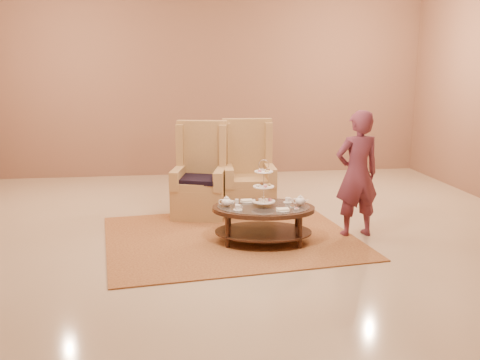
{
  "coord_description": "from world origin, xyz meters",
  "views": [
    {
      "loc": [
        -0.83,
        -6.08,
        2.05
      ],
      "look_at": [
        0.01,
        0.2,
        0.68
      ],
      "focal_mm": 40.0,
      "sensor_mm": 36.0,
      "label": 1
    }
  ],
  "objects": [
    {
      "name": "rug",
      "position": [
        -0.13,
        0.06,
        0.01
      ],
      "size": [
        3.2,
        2.78,
        0.02
      ],
      "rotation": [
        0.0,
        0.0,
        0.12
      ],
      "color": "#AF793E",
      "rests_on": "ground"
    },
    {
      "name": "tea_table",
      "position": [
        0.24,
        -0.18,
        0.36
      ],
      "size": [
        1.3,
        1.0,
        1.0
      ],
      "rotation": [
        0.0,
        0.0,
        -0.16
      ],
      "color": "black",
      "rests_on": "ground"
    },
    {
      "name": "ceiling",
      "position": [
        0.0,
        0.0,
        0.0
      ],
      "size": [
        8.0,
        8.0,
        0.02
      ],
      "primitive_type": "cube",
      "color": "white",
      "rests_on": "ground"
    },
    {
      "name": "ground",
      "position": [
        0.0,
        0.0,
        0.0
      ],
      "size": [
        8.0,
        8.0,
        0.0
      ],
      "primitive_type": "plane",
      "color": "#C7B594",
      "rests_on": "ground"
    },
    {
      "name": "armchair_left",
      "position": [
        -0.41,
        1.14,
        0.44
      ],
      "size": [
        0.84,
        0.85,
        1.3
      ],
      "rotation": [
        0.0,
        0.0,
        -0.21
      ],
      "color": "tan",
      "rests_on": "ground"
    },
    {
      "name": "wall_back",
      "position": [
        0.0,
        4.0,
        1.75
      ],
      "size": [
        8.0,
        0.04,
        3.5
      ],
      "primitive_type": "cube",
      "color": "#8D634D",
      "rests_on": "ground"
    },
    {
      "name": "armchair_right",
      "position": [
        0.27,
        1.25,
        0.44
      ],
      "size": [
        0.74,
        0.76,
        1.3
      ],
      "rotation": [
        0.0,
        0.0,
        -0.06
      ],
      "color": "tan",
      "rests_on": "ground"
    },
    {
      "name": "person",
      "position": [
        1.4,
        -0.04,
        0.77
      ],
      "size": [
        0.6,
        0.44,
        1.54
      ],
      "rotation": [
        0.0,
        0.0,
        3.28
      ],
      "color": "brown",
      "rests_on": "ground"
    }
  ]
}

